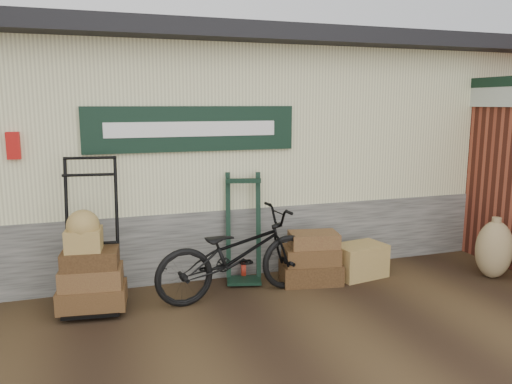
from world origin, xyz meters
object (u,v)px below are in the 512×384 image
at_px(green_barrow, 243,228).
at_px(wicker_hamper, 360,260).
at_px(suitcase_stack, 311,257).
at_px(bicycle, 238,249).
at_px(porter_trolley, 91,233).

relative_size(green_barrow, wicker_hamper, 2.10).
distance_m(suitcase_stack, wicker_hamper, 0.72).
height_order(green_barrow, suitcase_stack, green_barrow).
distance_m(wicker_hamper, bicycle, 1.77).
bearing_deg(green_barrow, porter_trolley, -156.11).
bearing_deg(suitcase_stack, green_barrow, 156.42).
height_order(green_barrow, bicycle, green_barrow).
relative_size(porter_trolley, suitcase_stack, 2.28).
bearing_deg(bicycle, suitcase_stack, -88.24).
distance_m(porter_trolley, bicycle, 1.65).
bearing_deg(wicker_hamper, porter_trolley, 179.03).
height_order(wicker_hamper, bicycle, bicycle).
xyz_separation_m(green_barrow, bicycle, (-0.23, -0.50, -0.11)).
bearing_deg(bicycle, porter_trolley, 75.29).
bearing_deg(porter_trolley, bicycle, -0.09).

